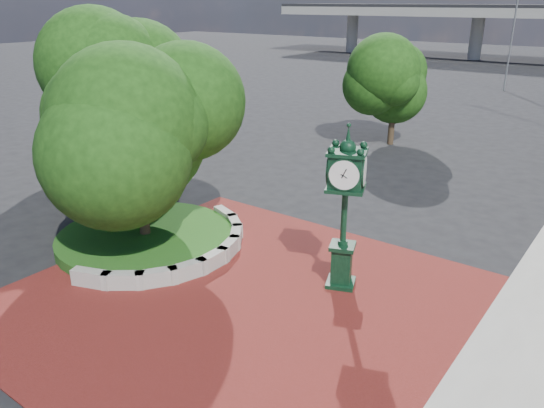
{
  "coord_description": "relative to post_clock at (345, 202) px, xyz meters",
  "views": [
    {
      "loc": [
        8.71,
        -11.0,
        8.03
      ],
      "look_at": [
        -0.56,
        1.5,
        2.04
      ],
      "focal_mm": 35.0,
      "sensor_mm": 36.0,
      "label": 1
    }
  ],
  "objects": [
    {
      "name": "tree_street",
      "position": [
        -6.02,
        16.52,
        0.56
      ],
      "size": [
        4.4,
        4.4,
        5.45
      ],
      "color": "#38281C",
      "rests_on": "ground"
    },
    {
      "name": "tree_northwest",
      "position": [
        -15.02,
        3.52,
        1.44
      ],
      "size": [
        5.6,
        5.6,
        6.93
      ],
      "color": "#38281C",
      "rests_on": "ground"
    },
    {
      "name": "ground",
      "position": [
        -2.02,
        -1.48,
        -2.68
      ],
      "size": [
        200.0,
        200.0,
        0.0
      ],
      "primitive_type": "plane",
      "color": "black",
      "rests_on": "ground"
    },
    {
      "name": "grass_bed",
      "position": [
        -7.02,
        -1.48,
        -2.48
      ],
      "size": [
        6.1,
        6.1,
        0.4
      ],
      "primitive_type": "cylinder",
      "color": "#154A16",
      "rests_on": "ground"
    },
    {
      "name": "planter_wall",
      "position": [
        -4.73,
        -1.48,
        -2.41
      ],
      "size": [
        2.96,
        6.77,
        0.54
      ],
      "color": "#9E9B93",
      "rests_on": "ground"
    },
    {
      "name": "post_clock",
      "position": [
        0.0,
        0.0,
        0.0
      ],
      "size": [
        1.26,
        1.26,
        4.88
      ],
      "color": "black",
      "rests_on": "ground"
    },
    {
      "name": "street_lamp_far",
      "position": [
        -5.67,
        41.39,
        2.6
      ],
      "size": [
        2.02,
        0.25,
        9.01
      ],
      "color": "slate",
      "rests_on": "ground"
    },
    {
      "name": "tree_planter",
      "position": [
        -7.02,
        -1.48,
        1.04
      ],
      "size": [
        5.2,
        5.2,
        6.33
      ],
      "color": "#38281C",
      "rests_on": "ground"
    },
    {
      "name": "plaza",
      "position": [
        -2.02,
        -2.48,
        -2.66
      ],
      "size": [
        12.0,
        12.0,
        0.04
      ],
      "primitive_type": "cube",
      "color": "maroon",
      "rests_on": "ground"
    }
  ]
}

